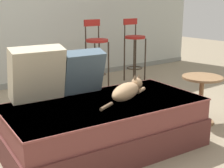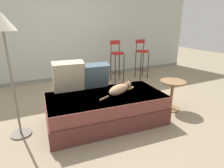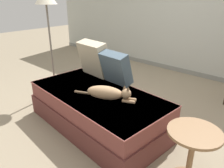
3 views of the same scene
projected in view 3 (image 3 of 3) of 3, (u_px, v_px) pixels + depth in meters
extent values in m
plane|color=gray|center=(119.00, 113.00, 3.07)|extent=(16.00, 16.00, 0.00)
cube|color=#B7BCB2|center=(198.00, 8.00, 4.09)|extent=(8.00, 0.10, 2.60)
cube|color=gray|center=(188.00, 72.00, 4.54)|extent=(8.00, 0.02, 0.09)
cube|color=brown|center=(98.00, 116.00, 2.74)|extent=(1.84, 1.04, 0.26)
cube|color=brown|center=(97.00, 100.00, 2.65)|extent=(1.80, 1.00, 0.20)
cube|color=brown|center=(97.00, 93.00, 2.62)|extent=(1.81, 1.01, 0.02)
cube|color=beige|center=(94.00, 58.00, 3.07)|extent=(0.49, 0.30, 0.50)
cube|color=#4C6070|center=(116.00, 68.00, 2.78)|extent=(0.42, 0.29, 0.43)
ellipsoid|color=tan|center=(105.00, 93.00, 2.43)|extent=(0.45, 0.33, 0.15)
sphere|color=tan|center=(126.00, 94.00, 2.35)|extent=(0.11, 0.11, 0.11)
cone|color=brown|center=(124.00, 87.00, 2.34)|extent=(0.03, 0.03, 0.04)
cone|color=brown|center=(128.00, 88.00, 2.31)|extent=(0.03, 0.03, 0.04)
cylinder|color=tan|center=(129.00, 102.00, 2.35)|extent=(0.14, 0.09, 0.04)
cylinder|color=tan|center=(130.00, 99.00, 2.40)|extent=(0.14, 0.09, 0.04)
cylinder|color=brown|center=(82.00, 93.00, 2.56)|extent=(0.18, 0.10, 0.03)
cylinder|color=olive|center=(190.00, 159.00, 1.86)|extent=(0.05, 0.05, 0.51)
cylinder|color=olive|center=(195.00, 132.00, 1.76)|extent=(0.44, 0.44, 0.02)
cylinder|color=slate|center=(56.00, 92.00, 3.69)|extent=(0.28, 0.28, 0.02)
cylinder|color=slate|center=(51.00, 52.00, 3.42)|extent=(0.03, 0.03, 1.41)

